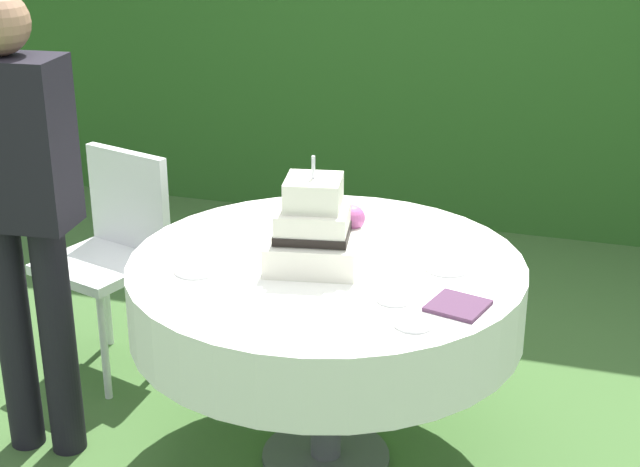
# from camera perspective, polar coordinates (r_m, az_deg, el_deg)

# --- Properties ---
(ground_plane) EXTENTS (20.00, 20.00, 0.00)m
(ground_plane) POSITION_cam_1_polar(r_m,az_deg,el_deg) (3.44, 0.35, -13.25)
(ground_plane) COLOR #3D602D
(cake_table) EXTENTS (1.29, 1.29, 0.75)m
(cake_table) POSITION_cam_1_polar(r_m,az_deg,el_deg) (3.12, 0.37, -3.63)
(cake_table) COLOR #4C4C51
(cake_table) RESTS_ON ground_plane
(wedding_cake) EXTENTS (0.33, 0.34, 0.36)m
(wedding_cake) POSITION_cam_1_polar(r_m,az_deg,el_deg) (3.01, -0.30, 0.19)
(wedding_cake) COLOR silver
(wedding_cake) RESTS_ON cake_table
(serving_plate_near) EXTENTS (0.14, 0.14, 0.01)m
(serving_plate_near) POSITION_cam_1_polar(r_m,az_deg,el_deg) (3.02, -7.38, -2.14)
(serving_plate_near) COLOR white
(serving_plate_near) RESTS_ON cake_table
(serving_plate_far) EXTENTS (0.11, 0.11, 0.01)m
(serving_plate_far) POSITION_cam_1_polar(r_m,az_deg,el_deg) (2.68, 5.62, -5.34)
(serving_plate_far) COLOR white
(serving_plate_far) RESTS_ON cake_table
(serving_plate_left) EXTENTS (0.14, 0.14, 0.01)m
(serving_plate_left) POSITION_cam_1_polar(r_m,az_deg,el_deg) (3.04, 7.60, -1.99)
(serving_plate_left) COLOR white
(serving_plate_left) RESTS_ON cake_table
(serving_plate_right) EXTENTS (0.10, 0.10, 0.01)m
(serving_plate_right) POSITION_cam_1_polar(r_m,az_deg,el_deg) (2.81, 4.46, -3.90)
(serving_plate_right) COLOR white
(serving_plate_right) RESTS_ON cake_table
(napkin_stack) EXTENTS (0.19, 0.19, 0.01)m
(napkin_stack) POSITION_cam_1_polar(r_m,az_deg,el_deg) (2.79, 8.23, -4.28)
(napkin_stack) COLOR #4C2D47
(napkin_stack) RESTS_ON cake_table
(garden_chair) EXTENTS (0.50, 0.50, 0.89)m
(garden_chair) POSITION_cam_1_polar(r_m,az_deg,el_deg) (3.88, -12.23, -0.47)
(garden_chair) COLOR white
(garden_chair) RESTS_ON ground_plane
(standing_person) EXTENTS (0.38, 0.23, 1.60)m
(standing_person) POSITION_cam_1_polar(r_m,az_deg,el_deg) (3.24, -17.50, 1.86)
(standing_person) COLOR black
(standing_person) RESTS_ON ground_plane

